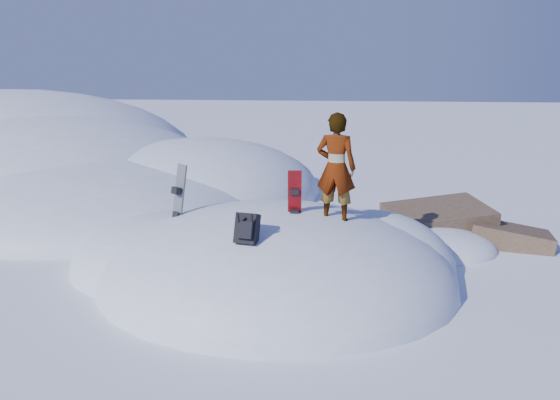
# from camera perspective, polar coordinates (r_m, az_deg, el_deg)

# --- Properties ---
(ground) EXTENTS (120.00, 120.00, 0.00)m
(ground) POSITION_cam_1_polar(r_m,az_deg,el_deg) (10.83, -0.41, -8.47)
(ground) COLOR white
(ground) RESTS_ON ground
(snow_mound) EXTENTS (8.00, 6.00, 3.00)m
(snow_mound) POSITION_cam_1_polar(r_m,az_deg,el_deg) (11.08, -1.15, -7.97)
(snow_mound) COLOR silver
(snow_mound) RESTS_ON ground
(snow_ridge) EXTENTS (21.50, 18.50, 6.40)m
(snow_ridge) POSITION_cam_1_polar(r_m,az_deg,el_deg) (23.36, -23.39, 2.47)
(snow_ridge) COLOR silver
(snow_ridge) RESTS_ON ground
(rock_outcrop) EXTENTS (4.68, 4.41, 1.68)m
(rock_outcrop) POSITION_cam_1_polar(r_m,az_deg,el_deg) (13.81, 16.77, -4.07)
(rock_outcrop) COLOR brown
(rock_outcrop) RESTS_ON ground
(snowboard_red) EXTENTS (0.27, 0.25, 1.33)m
(snowboard_red) POSITION_cam_1_polar(r_m,az_deg,el_deg) (10.04, 1.53, -0.44)
(snowboard_red) COLOR #B30910
(snowboard_red) RESTS_ON snow_mound
(snowboard_dark) EXTENTS (0.45, 0.45, 1.67)m
(snowboard_dark) POSITION_cam_1_polar(r_m,az_deg,el_deg) (11.03, -10.64, -0.57)
(snowboard_dark) COLOR black
(snowboard_dark) RESTS_ON snow_mound
(backpack) EXTENTS (0.42, 0.50, 0.60)m
(backpack) POSITION_cam_1_polar(r_m,az_deg,el_deg) (8.98, -3.49, -3.01)
(backpack) COLOR black
(backpack) RESTS_ON snow_mound
(gear_pile) EXTENTS (0.96, 0.78, 0.25)m
(gear_pile) POSITION_cam_1_polar(r_m,az_deg,el_deg) (10.70, -15.28, -8.57)
(gear_pile) COLOR black
(gear_pile) RESTS_ON ground
(person) EXTENTS (0.81, 0.61, 1.99)m
(person) POSITION_cam_1_polar(r_m,az_deg,el_deg) (9.88, 5.87, 3.37)
(person) COLOR slate
(person) RESTS_ON snow_mound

